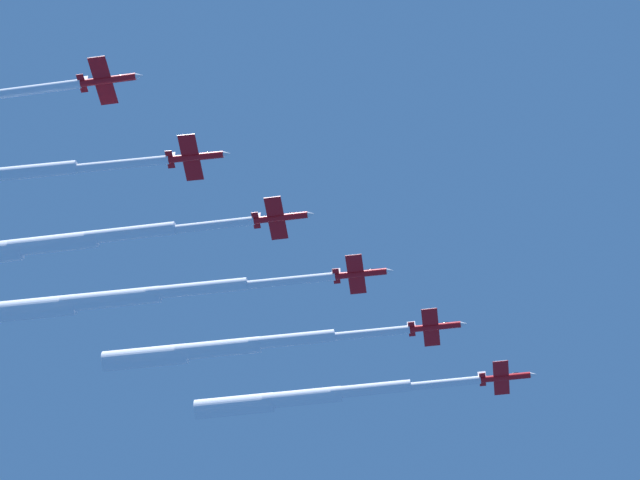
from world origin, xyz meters
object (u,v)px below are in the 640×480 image
Objects in this scene: jet_port_mid at (53,244)px; jet_lead at (302,398)px; jet_port_inner at (217,349)px; jet_starboard_inner at (108,300)px.

jet_lead is at bearing -120.98° from jet_port_mid.
jet_port_inner is 33.79m from jet_port_mid.
jet_lead is at bearing -123.11° from jet_port_inner.
jet_port_mid is at bearing 74.90° from jet_starboard_inner.
jet_port_inner is at bearing -119.82° from jet_port_mid.
jet_starboard_inner is (13.19, 15.90, -0.14)m from jet_port_inner.
jet_lead is 52.03m from jet_port_mid.
jet_lead reaches higher than jet_port_inner.
jet_lead reaches higher than jet_port_mid.
jet_port_inner is 20.66m from jet_starboard_inner.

